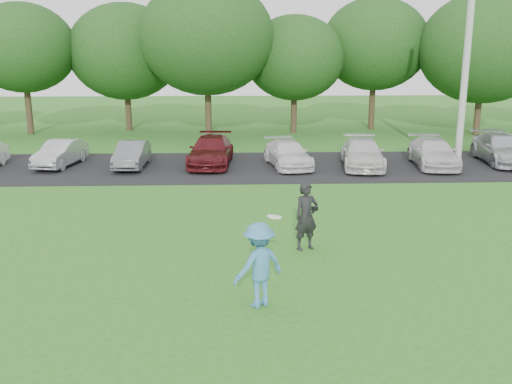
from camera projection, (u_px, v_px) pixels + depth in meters
ground at (263, 295)px, 11.72m from camera, size 100.00×100.00×0.00m
parking_lot at (247, 166)px, 24.30m from camera, size 32.00×6.50×0.03m
utility_pole at (466, 59)px, 23.08m from camera, size 0.28×0.28×9.00m
frisbee_player at (259, 265)px, 11.04m from camera, size 1.27×1.12×1.94m
camera_bystander at (306, 216)px, 14.19m from camera, size 0.73×0.61×1.72m
parked_cars at (292, 153)px, 24.23m from camera, size 30.70×5.00×1.24m
tree_row at (269, 48)px, 32.61m from camera, size 42.39×9.85×8.64m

